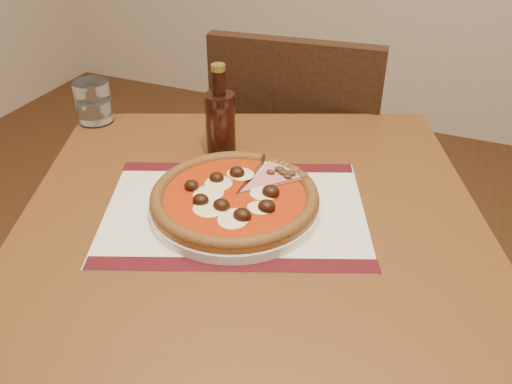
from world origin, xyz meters
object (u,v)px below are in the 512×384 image
(chair_far, at_px, (298,162))
(bottle, at_px, (220,123))
(table, at_px, (252,257))
(pizza, at_px, (234,196))
(water_glass, at_px, (93,102))
(plate, at_px, (235,206))

(chair_far, distance_m, bottle, 0.53)
(table, xyz_separation_m, chair_far, (-0.10, 0.58, -0.13))
(pizza, bearing_deg, chair_far, 97.26)
(water_glass, bearing_deg, plate, -24.47)
(plate, bearing_deg, table, 15.54)
(table, relative_size, plate, 3.55)
(pizza, distance_m, water_glass, 0.49)
(plate, relative_size, water_glass, 3.08)
(chair_far, height_order, bottle, bottle)
(table, xyz_separation_m, bottle, (-0.13, 0.16, 0.18))
(pizza, relative_size, bottle, 1.49)
(water_glass, bearing_deg, table, -22.35)
(chair_far, height_order, water_glass, chair_far)
(pizza, xyz_separation_m, water_glass, (-0.44, 0.20, 0.02))
(table, height_order, water_glass, water_glass)
(table, xyz_separation_m, pizza, (-0.03, -0.01, 0.13))
(plate, xyz_separation_m, bottle, (-0.11, 0.16, 0.07))
(table, distance_m, pizza, 0.14)
(table, relative_size, pizza, 3.59)
(chair_far, xyz_separation_m, plate, (0.08, -0.59, 0.25))
(water_glass, bearing_deg, pizza, -24.54)
(bottle, bearing_deg, table, -49.62)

